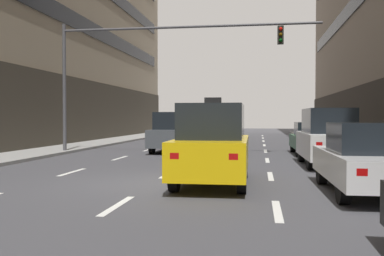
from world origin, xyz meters
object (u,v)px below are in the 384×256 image
car_parked_2 (328,137)px  traffic_signal_0 (144,56)px  car_parked_1 (368,159)px  car_parked_3 (312,139)px  taxi_driving_1 (213,144)px  car_driving_2 (173,132)px  car_driving_0 (210,126)px

car_parked_2 → traffic_signal_0: (-8.13, 4.01, 3.75)m
car_parked_1 → car_parked_3: size_ratio=1.07×
taxi_driving_1 → car_parked_1: 3.91m
taxi_driving_1 → traffic_signal_0: traffic_signal_0 is taller
traffic_signal_0 → car_parked_2: bearing=-26.2°
car_driving_2 → car_parked_1: 13.43m
car_driving_0 → traffic_signal_0: size_ratio=0.34×
car_parked_3 → traffic_signal_0: bearing=-173.2°
taxi_driving_1 → car_parked_2: 6.27m
car_driving_2 → traffic_signal_0: 4.23m
car_parked_1 → car_parked_3: bearing=90.0°
car_driving_0 → taxi_driving_1: size_ratio=0.96×
car_driving_0 → car_parked_1: 31.27m
car_parked_1 → car_parked_2: size_ratio=1.02×
car_driving_0 → taxi_driving_1: taxi_driving_1 is taller
car_driving_0 → car_parked_1: (7.11, -30.45, -0.20)m
car_parked_1 → taxi_driving_1: bearing=165.5°
car_parked_1 → traffic_signal_0: bearing=129.1°
car_parked_3 → traffic_signal_0: 9.13m
car_parked_2 → car_parked_1: bearing=-90.0°
car_driving_2 → car_parked_3: bearing=-4.2°
car_driving_0 → car_parked_1: car_driving_0 is taller
taxi_driving_1 → traffic_signal_0: 10.69m
car_driving_2 → car_parked_2: (6.96, -5.50, 0.03)m
car_driving_2 → car_parked_2: 8.87m
car_parked_1 → car_parked_2: bearing=90.0°
car_driving_2 → car_parked_3: car_driving_2 is taller
car_driving_2 → car_parked_2: size_ratio=0.97×
car_parked_2 → traffic_signal_0: traffic_signal_0 is taller
taxi_driving_1 → car_parked_2: taxi_driving_1 is taller
car_driving_2 → car_parked_2: bearing=-38.3°
car_parked_1 → car_driving_0: bearing=103.1°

